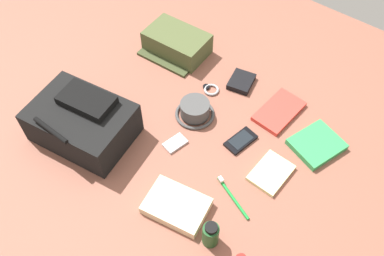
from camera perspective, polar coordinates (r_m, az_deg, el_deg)
name	(u,v)px	position (r m, az deg, el deg)	size (l,w,h in m)	color
ground_plane	(192,136)	(1.53, 0.00, -1.17)	(2.64, 2.02, 0.02)	brown
backpack	(83,122)	(1.52, -15.05, 0.88)	(0.39, 0.30, 0.17)	black
toiletry_pouch	(177,43)	(1.79, -2.18, 11.76)	(0.27, 0.22, 0.09)	#47512D
bucket_hat	(195,110)	(1.56, 0.41, 2.51)	(0.15, 0.15, 0.07)	#444444
shampoo_bottle	(211,234)	(1.28, 2.62, -14.63)	(0.05, 0.05, 0.11)	#19471E
paperback_novel	(317,145)	(1.55, 17.02, -2.23)	(0.19, 0.21, 0.02)	#2D934C
travel_guidebook	(279,111)	(1.61, 12.07, 2.29)	(0.13, 0.21, 0.02)	red
cell_phone	(241,141)	(1.51, 6.82, -1.76)	(0.08, 0.13, 0.01)	black
media_player	(175,143)	(1.49, -2.36, -2.13)	(0.07, 0.09, 0.01)	#B7B7BC
wristwatch	(211,89)	(1.66, 2.63, 5.42)	(0.07, 0.06, 0.01)	#99999E
toothbrush	(231,195)	(1.39, 5.49, -9.32)	(0.17, 0.07, 0.02)	#198C33
wallet	(241,82)	(1.69, 6.92, 6.46)	(0.09, 0.11, 0.02)	black
notepad	(271,173)	(1.45, 10.99, -6.18)	(0.11, 0.15, 0.02)	beige
folded_towel	(176,206)	(1.35, -2.19, -10.82)	(0.20, 0.14, 0.04)	beige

